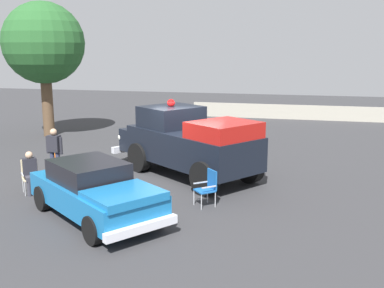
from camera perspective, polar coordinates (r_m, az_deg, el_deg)
ground_plane at (r=15.37m, az=-1.24°, el=-4.49°), size 60.00×60.00×0.00m
vintage_fire_truck at (r=15.61m, az=-0.55°, el=0.30°), size 6.08×5.27×2.59m
classic_hot_rod at (r=12.02m, az=-12.00°, el=-5.74°), size 4.60×4.09×1.46m
lawn_chair_near_truck at (r=14.78m, az=-19.63°, el=-3.50°), size 0.69×0.69×1.02m
lawn_chair_by_car at (r=12.76m, az=2.06°, el=-5.18°), size 0.69×0.69×1.02m
spectator_seated at (r=14.62m, az=-19.58°, el=-3.21°), size 0.63×0.65×1.29m
spectator_standing at (r=16.23m, az=-16.86°, el=-0.61°), size 0.65×0.30×1.68m
oak_tree_left at (r=23.73m, az=-18.11°, el=11.85°), size 3.96×3.96×6.58m
traffic_cone at (r=17.34m, az=-16.78°, el=-2.05°), size 0.40×0.40×0.64m
background_fence at (r=29.04m, az=11.61°, el=3.97°), size 11.72×0.12×0.90m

